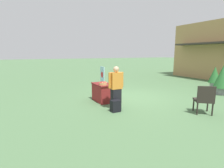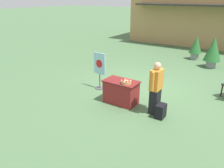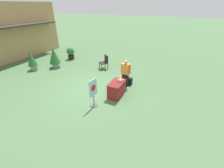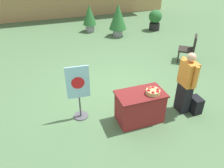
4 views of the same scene
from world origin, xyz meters
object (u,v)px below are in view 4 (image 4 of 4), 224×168
object	(u,v)px
potted_plant_far_right	(118,18)
potted_plant_near_right	(155,19)
poster_board	(79,91)
person_visitor	(186,83)
apple_basket	(153,92)
backpack	(195,105)
display_table	(140,107)
patio_chair	(190,47)
potted_plant_far_left	(89,17)

from	to	relation	value
potted_plant_far_right	potted_plant_near_right	distance (m)	2.11
poster_board	potted_plant_near_right	xyz separation A→B (m)	(5.03, 5.46, -0.20)
person_visitor	apple_basket	bearing A→B (deg)	6.00
backpack	potted_plant_near_right	bearing A→B (deg)	70.14
display_table	potted_plant_near_right	bearing A→B (deg)	58.39
backpack	patio_chair	distance (m)	3.03
display_table	person_visitor	world-z (taller)	person_visitor
potted_plant_near_right	potted_plant_far_left	bearing A→B (deg)	164.54
backpack	patio_chair	bearing A→B (deg)	57.42
backpack	potted_plant_far_left	bearing A→B (deg)	97.32
potted_plant_near_right	poster_board	bearing A→B (deg)	-132.64
potted_plant_near_right	potted_plant_far_left	xyz separation A→B (m)	(-3.16, 0.87, 0.19)
poster_board	potted_plant_far_right	bearing A→B (deg)	155.64
patio_chair	potted_plant_near_right	size ratio (longest dim) A/B	0.98
apple_basket	poster_board	bearing A→B (deg)	156.35
patio_chair	potted_plant_near_right	xyz separation A→B (m)	(0.63, 3.68, 0.00)
apple_basket	person_visitor	distance (m)	0.95
backpack	potted_plant_near_right	xyz separation A→B (m)	(2.25, 6.22, 0.34)
potted_plant_far_right	potted_plant_far_left	bearing A→B (deg)	134.88
potted_plant_far_right	potted_plant_far_left	distance (m)	1.54
apple_basket	backpack	distance (m)	1.37
apple_basket	potted_plant_far_left	xyz separation A→B (m)	(0.31, 7.01, -0.08)
display_table	apple_basket	distance (m)	0.52
potted_plant_far_right	person_visitor	bearing A→B (deg)	-94.36
backpack	patio_chair	xyz separation A→B (m)	(1.62, 2.54, 0.34)
person_visitor	potted_plant_far_left	size ratio (longest dim) A/B	1.22
backpack	poster_board	xyz separation A→B (m)	(-2.78, 0.76, 0.54)
person_visitor	potted_plant_far_left	xyz separation A→B (m)	(-0.64, 6.92, -0.06)
apple_basket	patio_chair	size ratio (longest dim) A/B	0.32
apple_basket	person_visitor	xyz separation A→B (m)	(0.95, 0.09, -0.02)
patio_chair	person_visitor	bearing A→B (deg)	89.63
display_table	person_visitor	bearing A→B (deg)	-0.69
patio_chair	backpack	bearing A→B (deg)	95.73
display_table	patio_chair	world-z (taller)	patio_chair
display_table	potted_plant_near_right	size ratio (longest dim) A/B	1.11
apple_basket	potted_plant_far_right	bearing A→B (deg)	76.78
patio_chair	potted_plant_far_right	xyz separation A→B (m)	(-1.45, 3.47, 0.31)
potted_plant_far_left	apple_basket	bearing A→B (deg)	-92.54
display_table	potted_plant_near_right	distance (m)	7.09
person_visitor	patio_chair	xyz separation A→B (m)	(1.89, 2.37, -0.26)
potted_plant_near_right	potted_plant_far_left	size ratio (longest dim) A/B	0.78
potted_plant_far_left	potted_plant_near_right	bearing A→B (deg)	-15.46
poster_board	potted_plant_far_right	size ratio (longest dim) A/B	0.93
display_table	potted_plant_far_left	size ratio (longest dim) A/B	0.86
apple_basket	person_visitor	size ratio (longest dim) A/B	0.20
display_table	potted_plant_far_right	xyz separation A→B (m)	(1.64, 5.82, 0.47)
backpack	potted_plant_far_left	size ratio (longest dim) A/B	0.32
potted_plant_far_right	potted_plant_far_left	world-z (taller)	potted_plant_far_right
apple_basket	potted_plant_far_right	distance (m)	6.09
person_visitor	potted_plant_far_right	distance (m)	5.86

